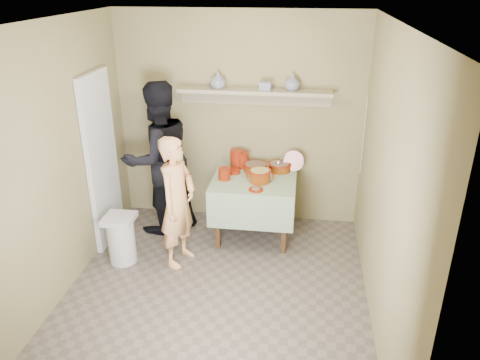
% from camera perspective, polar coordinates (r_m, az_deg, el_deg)
% --- Properties ---
extents(ground, '(3.50, 3.50, 0.00)m').
position_cam_1_polar(ground, '(4.81, -3.08, -13.96)').
color(ground, '#62564D').
rests_on(ground, ground).
extents(tile_panel, '(0.06, 0.70, 2.00)m').
position_cam_1_polar(tile_panel, '(5.53, -16.47, 2.23)').
color(tile_panel, silver).
rests_on(tile_panel, ground).
extents(plate_stack_a, '(0.16, 0.16, 0.22)m').
position_cam_1_polar(plate_stack_a, '(5.73, -0.39, 2.63)').
color(plate_stack_a, maroon).
rests_on(plate_stack_a, serving_table).
extents(plate_stack_b, '(0.16, 0.16, 0.19)m').
position_cam_1_polar(plate_stack_b, '(5.74, 0.26, 2.50)').
color(plate_stack_b, maroon).
rests_on(plate_stack_b, serving_table).
extents(bowl_stack, '(0.14, 0.14, 0.14)m').
position_cam_1_polar(bowl_stack, '(5.40, -1.91, 0.77)').
color(bowl_stack, maroon).
rests_on(bowl_stack, serving_table).
extents(empty_bowl, '(0.15, 0.15, 0.05)m').
position_cam_1_polar(empty_bowl, '(5.59, -0.78, 1.06)').
color(empty_bowl, maroon).
rests_on(empty_bowl, serving_table).
extents(propped_lid, '(0.25, 0.09, 0.25)m').
position_cam_1_polar(propped_lid, '(5.67, 6.54, 2.33)').
color(propped_lid, maroon).
rests_on(propped_lid, serving_table).
extents(vase_right, '(0.21, 0.21, 0.19)m').
position_cam_1_polar(vase_right, '(5.48, 6.38, 11.78)').
color(vase_right, navy).
rests_on(vase_right, wall_shelf).
extents(vase_left, '(0.21, 0.21, 0.19)m').
position_cam_1_polar(vase_left, '(5.54, -2.70, 12.06)').
color(vase_left, navy).
rests_on(vase_left, wall_shelf).
extents(ceramic_box, '(0.15, 0.12, 0.10)m').
position_cam_1_polar(ceramic_box, '(5.47, 3.16, 11.38)').
color(ceramic_box, navy).
rests_on(ceramic_box, wall_shelf).
extents(person_cook, '(0.48, 0.61, 1.46)m').
position_cam_1_polar(person_cook, '(5.01, -7.62, -2.69)').
color(person_cook, '#EBA265').
rests_on(person_cook, ground).
extents(person_helper, '(1.14, 1.13, 1.86)m').
position_cam_1_polar(person_helper, '(5.66, -9.91, 2.57)').
color(person_helper, black).
rests_on(person_helper, ground).
extents(room_shell, '(3.04, 3.54, 2.62)m').
position_cam_1_polar(room_shell, '(4.03, -3.58, 4.44)').
color(room_shell, '#8F8458').
rests_on(room_shell, ground).
extents(serving_table, '(0.97, 0.97, 0.76)m').
position_cam_1_polar(serving_table, '(5.53, 1.78, -0.78)').
color(serving_table, '#4C2D16').
rests_on(serving_table, ground).
extents(cazuela_meat_a, '(0.30, 0.30, 0.10)m').
position_cam_1_polar(cazuela_meat_a, '(5.63, 1.89, 1.62)').
color(cazuela_meat_a, '#612407').
rests_on(cazuela_meat_a, serving_table).
extents(cazuela_meat_b, '(0.28, 0.28, 0.10)m').
position_cam_1_polar(cazuela_meat_b, '(5.66, 4.85, 1.68)').
color(cazuela_meat_b, '#612407').
rests_on(cazuela_meat_b, serving_table).
extents(ladle, '(0.08, 0.26, 0.19)m').
position_cam_1_polar(ladle, '(5.62, 4.73, 2.11)').
color(ladle, silver).
rests_on(ladle, cazuela_meat_b).
extents(cazuela_rice, '(0.33, 0.25, 0.14)m').
position_cam_1_polar(cazuela_rice, '(5.34, 2.44, 0.64)').
color(cazuela_rice, '#612407').
rests_on(cazuela_rice, serving_table).
extents(front_plate, '(0.16, 0.16, 0.03)m').
position_cam_1_polar(front_plate, '(5.15, 1.95, -1.17)').
color(front_plate, maroon).
rests_on(front_plate, serving_table).
extents(wall_shelf, '(1.80, 0.25, 0.21)m').
position_cam_1_polar(wall_shelf, '(5.55, 1.82, 10.59)').
color(wall_shelf, tan).
rests_on(wall_shelf, room_shell).
extents(trash_bin, '(0.32, 0.32, 0.56)m').
position_cam_1_polar(trash_bin, '(5.33, -14.26, -6.94)').
color(trash_bin, silver).
rests_on(trash_bin, ground).
extents(electrical_cord, '(0.01, 0.05, 0.90)m').
position_cam_1_polar(electrical_cord, '(5.52, 14.84, 5.13)').
color(electrical_cord, silver).
rests_on(electrical_cord, wall_shelf).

